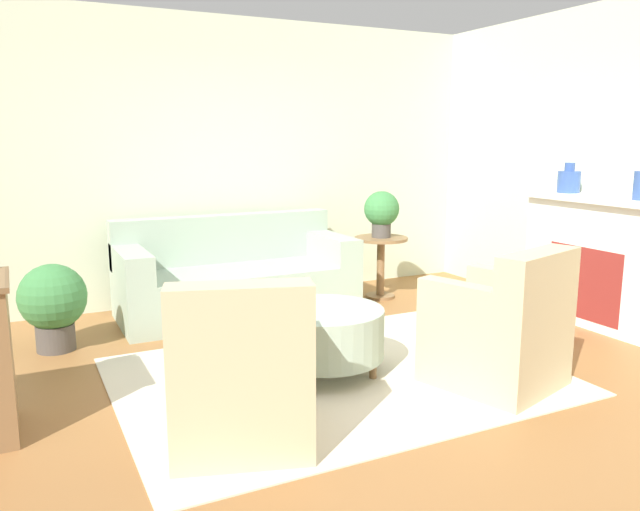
{
  "coord_description": "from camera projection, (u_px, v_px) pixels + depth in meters",
  "views": [
    {
      "loc": [
        -1.91,
        -3.61,
        1.63
      ],
      "look_at": [
        0.15,
        0.55,
        0.75
      ],
      "focal_mm": 35.0,
      "sensor_mm": 36.0,
      "label": 1
    }
  ],
  "objects": [
    {
      "name": "ground_plane",
      "position": [
        336.0,
        377.0,
        4.32
      ],
      "size": [
        16.0,
        16.0,
        0.0
      ],
      "primitive_type": "plane",
      "color": "#996638"
    },
    {
      "name": "wall_back",
      "position": [
        220.0,
        161.0,
        6.27
      ],
      "size": [
        8.9,
        0.12,
        2.8
      ],
      "color": "beige",
      "rests_on": "ground_plane"
    },
    {
      "name": "wall_right",
      "position": [
        634.0,
        165.0,
        5.31
      ],
      "size": [
        0.12,
        9.62,
        2.8
      ],
      "color": "beige",
      "rests_on": "ground_plane"
    },
    {
      "name": "rug",
      "position": [
        336.0,
        376.0,
        4.32
      ],
      "size": [
        2.92,
        2.19,
        0.01
      ],
      "color": "beige",
      "rests_on": "ground_plane"
    },
    {
      "name": "couch",
      "position": [
        236.0,
        279.0,
        5.86
      ],
      "size": [
        2.16,
        0.94,
        0.9
      ],
      "color": "#9EB29E",
      "rests_on": "ground_plane"
    },
    {
      "name": "armchair_left",
      "position": [
        240.0,
        378.0,
        3.31
      ],
      "size": [
        0.91,
        0.93,
        0.93
      ],
      "color": "#C6B289",
      "rests_on": "rug"
    },
    {
      "name": "armchair_right",
      "position": [
        501.0,
        332.0,
        4.1
      ],
      "size": [
        0.91,
        0.93,
        0.93
      ],
      "color": "#C6B289",
      "rests_on": "rug"
    },
    {
      "name": "ottoman_table",
      "position": [
        324.0,
        332.0,
        4.33
      ],
      "size": [
        0.84,
        0.84,
        0.46
      ],
      "color": "#9EB29E",
      "rests_on": "rug"
    },
    {
      "name": "side_table",
      "position": [
        381.0,
        256.0,
        6.39
      ],
      "size": [
        0.54,
        0.54,
        0.63
      ],
      "color": "olive",
      "rests_on": "ground_plane"
    },
    {
      "name": "fireplace",
      "position": [
        599.0,
        259.0,
        5.42
      ],
      "size": [
        0.44,
        1.48,
        1.14
      ],
      "color": "white",
      "rests_on": "ground_plane"
    },
    {
      "name": "vase_mantel_near",
      "position": [
        569.0,
        181.0,
        5.63
      ],
      "size": [
        0.2,
        0.2,
        0.27
      ],
      "color": "#38569E",
      "rests_on": "fireplace"
    },
    {
      "name": "potted_plant_on_side_table",
      "position": [
        382.0,
        211.0,
        6.3
      ],
      "size": [
        0.36,
        0.36,
        0.47
      ],
      "color": "#4C4742",
      "rests_on": "side_table"
    },
    {
      "name": "potted_plant_floor",
      "position": [
        53.0,
        302.0,
        4.79
      ],
      "size": [
        0.51,
        0.51,
        0.68
      ],
      "color": "#4C4742",
      "rests_on": "ground_plane"
    }
  ]
}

